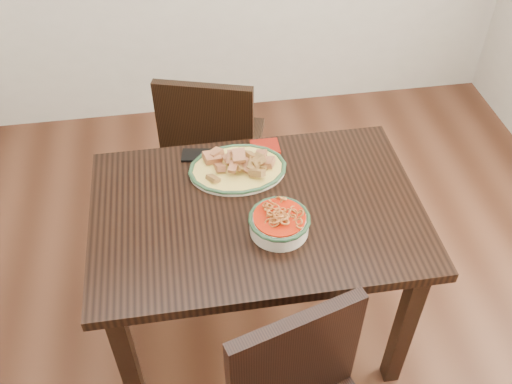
{
  "coord_description": "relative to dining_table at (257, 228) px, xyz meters",
  "views": [
    {
      "loc": [
        -0.24,
        -1.32,
        2.18
      ],
      "look_at": [
        -0.02,
        0.08,
        0.81
      ],
      "focal_mm": 40.0,
      "sensor_mm": 36.0,
      "label": 1
    }
  ],
  "objects": [
    {
      "name": "fish_plate",
      "position": [
        -0.04,
        0.2,
        0.15
      ],
      "size": [
        0.36,
        0.28,
        0.11
      ],
      "color": "beige",
      "rests_on": "dining_table"
    },
    {
      "name": "smartphone",
      "position": [
        -0.17,
        0.31,
        0.11
      ],
      "size": [
        0.15,
        0.09,
        0.01
      ],
      "primitive_type": "cube",
      "rotation": [
        0.0,
        0.0,
        -0.16
      ],
      "color": "black",
      "rests_on": "dining_table"
    },
    {
      "name": "dining_table",
      "position": [
        0.0,
        0.0,
        0.0
      ],
      "size": [
        1.16,
        0.78,
        0.75
      ],
      "color": "black",
      "rests_on": "ground"
    },
    {
      "name": "noodle_bowl",
      "position": [
        0.06,
        -0.11,
        0.15
      ],
      "size": [
        0.21,
        0.21,
        0.08
      ],
      "color": "beige",
      "rests_on": "dining_table"
    },
    {
      "name": "napkin",
      "position": [
        0.08,
        0.32,
        0.11
      ],
      "size": [
        0.11,
        0.09,
        0.01
      ],
      "primitive_type": "cube",
      "rotation": [
        0.0,
        0.0,
        -0.01
      ],
      "color": "maroon",
      "rests_on": "dining_table"
    },
    {
      "name": "floor",
      "position": [
        0.02,
        -0.06,
        -0.65
      ],
      "size": [
        3.5,
        3.5,
        0.0
      ],
      "primitive_type": "plane",
      "color": "#3D2013",
      "rests_on": "ground"
    },
    {
      "name": "chair_far",
      "position": [
        -0.1,
        0.69,
        -0.15
      ],
      "size": [
        0.52,
        0.52,
        0.89
      ],
      "rotation": [
        0.0,
        0.0,
        2.85
      ],
      "color": "black",
      "rests_on": "ground"
    }
  ]
}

